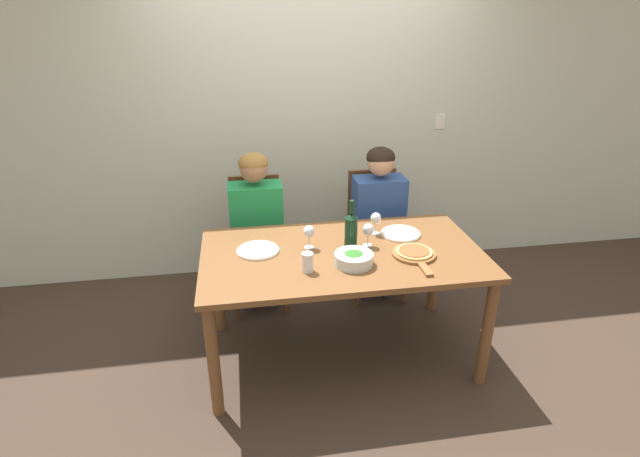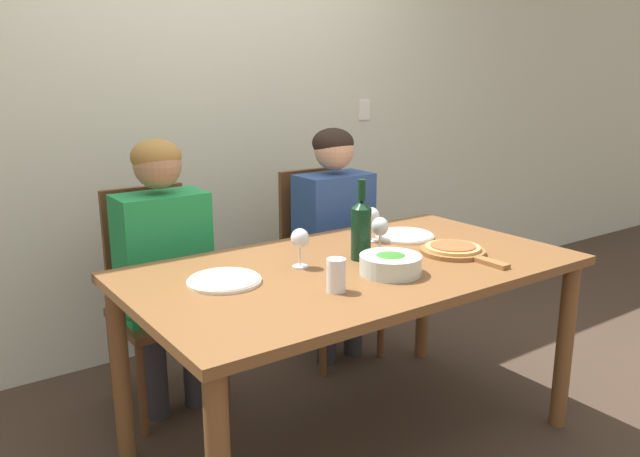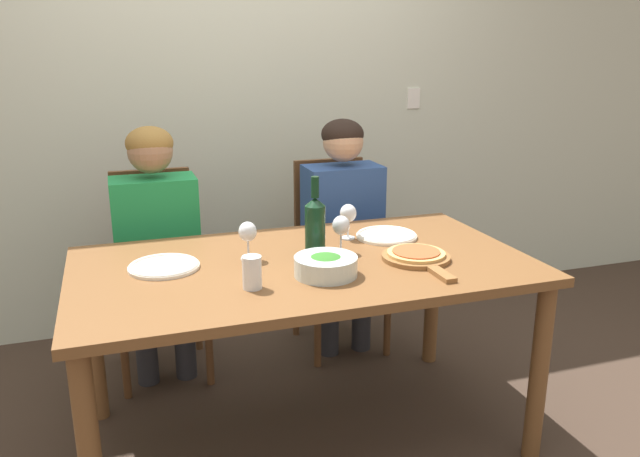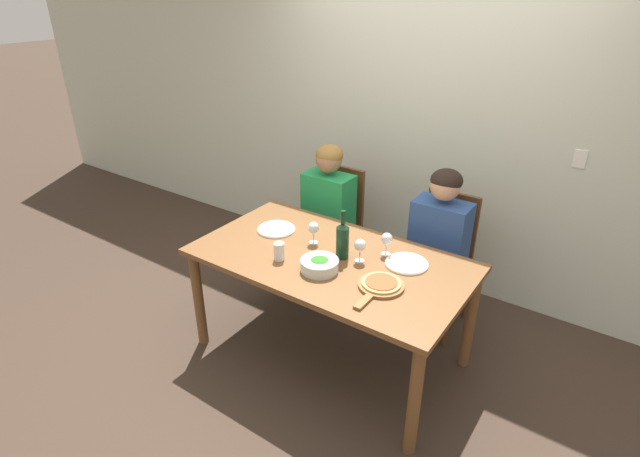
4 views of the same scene
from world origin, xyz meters
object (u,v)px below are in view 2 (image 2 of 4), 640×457
Objects in this scene: dinner_plate_right at (405,236)px; wine_glass_left at (300,240)px; pizza_on_board at (455,250)px; broccoli_bowl at (390,264)px; chair_left at (157,292)px; water_tumbler at (336,275)px; dinner_plate_left at (224,280)px; wine_bottle at (361,228)px; wine_glass_centre at (380,228)px; wine_glass_right at (371,218)px; chair_right at (322,258)px; person_woman at (164,252)px; person_man at (336,223)px.

wine_glass_left reaches higher than dinner_plate_right.
broccoli_bowl is at bearing -173.64° from pizza_on_board.
water_tumbler is (0.25, -1.02, 0.31)m from chair_left.
wine_bottle is at bearing -5.29° from dinner_plate_left.
dinner_plate_left is 0.94m from dinner_plate_right.
wine_glass_right is at bearing 60.35° from wine_glass_centre.
person_woman reaches higher than chair_right.
water_tumbler is (-0.30, -0.24, -0.07)m from wine_bottle.
wine_bottle is 0.28m from wine_glass_right.
chair_right reaches higher than wine_glass_left.
chair_left reaches higher than wine_glass_right.
chair_left is 3.76× the size of dinner_plate_right.
person_woman is 5.32× the size of broccoli_bowl.
person_woman is at bearing 130.16° from wine_bottle.
wine_bottle is at bearing 38.73° from water_tumbler.
person_man is at bearing 89.37° from pizza_on_board.
wine_bottle is 0.41m from pizza_on_board.
dinner_plate_right is at bearing -28.85° from person_woman.
wine_glass_centre is at bearing -108.54° from chair_right.
dinner_plate_left is 0.79m from wine_glass_right.
dinner_plate_right is 0.31m from pizza_on_board.
water_tumbler is (-0.51, -0.43, -0.05)m from wine_glass_right.
chair_left is 6.49× the size of wine_glass_right.
person_woman is at bearing 180.00° from person_man.
person_man reaches higher than dinner_plate_right.
person_man is 10.65× the size of water_tumbler.
person_woman reaches higher than wine_glass_centre.
chair_right is at bearing 90.37° from dinner_plate_right.
pizza_on_board is 0.65m from wine_glass_left.
person_man reaches higher than wine_bottle.
chair_left is 0.81× the size of person_woman.
chair_left is 1.33m from pizza_on_board.
person_woman reaches higher than water_tumbler.
dinner_plate_left is at bearing 174.71° from wine_bottle.
pizza_on_board is 2.67× the size of wine_glass_centre.
wine_glass_right reaches higher than dinner_plate_left.
wine_glass_left is (-0.62, -0.60, 0.14)m from person_man.
chair_right is at bearing 89.45° from pizza_on_board.
dinner_plate_left is (-0.94, -0.60, 0.04)m from person_man.
chair_right is at bearing 49.39° from wine_glass_left.
dinner_plate_left is 0.40m from water_tumbler.
wine_glass_right is at bearing -108.67° from person_man.
wine_glass_left reaches higher than pizza_on_board.
chair_right is (0.92, 0.00, 0.00)m from chair_left.
wine_bottle is 2.11× the size of wine_glass_left.
person_woman is at bearing -172.66° from chair_right.
person_man is at bearing 60.75° from wine_bottle.
wine_glass_centre is at bearing 32.22° from water_tumbler.
chair_right is 1.02m from wine_glass_left.
wine_glass_centre is (0.68, -0.03, 0.10)m from dinner_plate_left.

